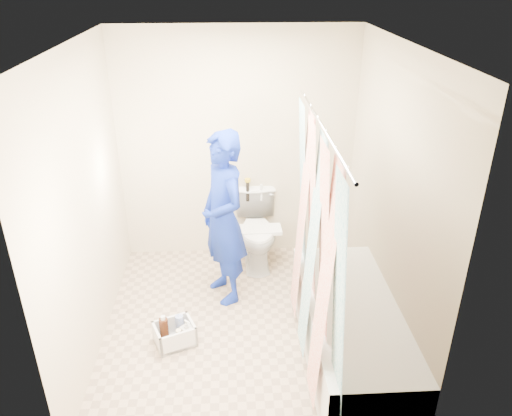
{
  "coord_description": "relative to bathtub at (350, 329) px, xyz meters",
  "views": [
    {
      "loc": [
        -0.08,
        -3.51,
        2.9
      ],
      "look_at": [
        0.13,
        0.25,
        1.03
      ],
      "focal_mm": 35.0,
      "sensor_mm": 36.0,
      "label": 1
    }
  ],
  "objects": [
    {
      "name": "floor",
      "position": [
        -0.85,
        0.43,
        -0.27
      ],
      "size": [
        2.6,
        2.6,
        0.0
      ],
      "primitive_type": "plane",
      "color": "tan",
      "rests_on": "ground"
    },
    {
      "name": "ceiling",
      "position": [
        -0.85,
        0.43,
        2.13
      ],
      "size": [
        2.4,
        2.6,
        0.02
      ],
      "primitive_type": "cube",
      "color": "white",
      "rests_on": "wall_back"
    },
    {
      "name": "wall_back",
      "position": [
        -0.85,
        1.73,
        0.93
      ],
      "size": [
        2.4,
        0.02,
        2.4
      ],
      "primitive_type": "cube",
      "color": "beige",
      "rests_on": "ground"
    },
    {
      "name": "wall_front",
      "position": [
        -0.85,
        -0.88,
        0.93
      ],
      "size": [
        2.4,
        0.02,
        2.4
      ],
      "primitive_type": "cube",
      "color": "beige",
      "rests_on": "ground"
    },
    {
      "name": "wall_left",
      "position": [
        -2.05,
        0.43,
        0.93
      ],
      "size": [
        0.02,
        2.6,
        2.4
      ],
      "primitive_type": "cube",
      "color": "beige",
      "rests_on": "ground"
    },
    {
      "name": "wall_right",
      "position": [
        0.35,
        0.43,
        0.93
      ],
      "size": [
        0.02,
        2.6,
        2.4
      ],
      "primitive_type": "cube",
      "color": "beige",
      "rests_on": "ground"
    },
    {
      "name": "bathtub",
      "position": [
        0.0,
        0.0,
        0.0
      ],
      "size": [
        0.7,
        1.75,
        0.5
      ],
      "color": "white",
      "rests_on": "ground"
    },
    {
      "name": "curtain_rod",
      "position": [
        -0.33,
        0.0,
        1.68
      ],
      "size": [
        0.02,
        1.9,
        0.02
      ],
      "primitive_type": "cylinder",
      "rotation": [
        1.57,
        0.0,
        0.0
      ],
      "color": "silver",
      "rests_on": "wall_back"
    },
    {
      "name": "shower_curtain",
      "position": [
        -0.33,
        0.0,
        0.75
      ],
      "size": [
        0.06,
        1.75,
        1.8
      ],
      "primitive_type": "cube",
      "color": "white",
      "rests_on": "curtain_rod"
    },
    {
      "name": "toilet",
      "position": [
        -0.66,
        1.47,
        0.12
      ],
      "size": [
        0.45,
        0.77,
        0.77
      ],
      "primitive_type": "imported",
      "rotation": [
        0.0,
        0.0,
        0.03
      ],
      "color": "white",
      "rests_on": "ground"
    },
    {
      "name": "tank_lid",
      "position": [
        -0.66,
        1.35,
        0.18
      ],
      "size": [
        0.48,
        0.22,
        0.04
      ],
      "primitive_type": "cube",
      "rotation": [
        0.0,
        0.0,
        0.03
      ],
      "color": "white",
      "rests_on": "toilet"
    },
    {
      "name": "tank_internals",
      "position": [
        -0.71,
        1.67,
        0.49
      ],
      "size": [
        0.19,
        0.06,
        0.25
      ],
      "color": "black",
      "rests_on": "toilet"
    },
    {
      "name": "plumber",
      "position": [
        -1.0,
        0.9,
        0.55
      ],
      "size": [
        0.61,
        0.71,
        1.64
      ],
      "primitive_type": "imported",
      "rotation": [
        0.0,
        0.0,
        -1.14
      ],
      "color": "navy",
      "rests_on": "ground"
    },
    {
      "name": "cleaning_caddy",
      "position": [
        -1.42,
        0.23,
        -0.18
      ],
      "size": [
        0.39,
        0.36,
        0.25
      ],
      "rotation": [
        0.0,
        0.0,
        0.39
      ],
      "color": "silver",
      "rests_on": "ground"
    }
  ]
}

